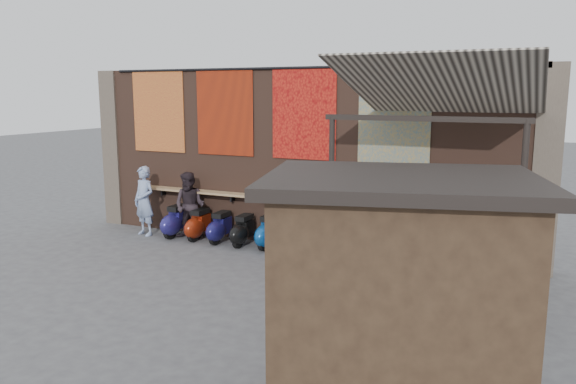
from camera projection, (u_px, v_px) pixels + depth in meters
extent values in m
plane|color=#474749|center=(237.00, 277.00, 10.65)|extent=(70.00, 70.00, 0.00)
cube|color=brown|center=(295.00, 157.00, 12.71)|extent=(10.00, 0.40, 4.00)
cube|color=#4C4238|center=(116.00, 148.00, 14.86)|extent=(0.50, 0.50, 4.00)
cube|color=#4C4238|center=(547.00, 171.00, 10.57)|extent=(0.50, 0.50, 4.00)
cube|color=#9E7A51|center=(288.00, 199.00, 12.54)|extent=(8.00, 0.32, 0.05)
cube|color=white|center=(342.00, 197.00, 11.97)|extent=(0.66, 0.27, 0.26)
cube|color=maroon|center=(158.00, 111.00, 13.83)|extent=(1.50, 0.02, 2.00)
cube|color=red|center=(225.00, 112.00, 13.04)|extent=(1.50, 0.02, 2.00)
cube|color=red|center=(304.00, 114.00, 12.22)|extent=(1.50, 0.02, 2.00)
cube|color=#286396|center=(394.00, 115.00, 11.39)|extent=(1.50, 0.02, 2.00)
cylinder|color=black|center=(291.00, 68.00, 12.16)|extent=(9.50, 0.06, 0.06)
imported|color=#8A9FC9|center=(144.00, 201.00, 13.66)|extent=(0.69, 0.54, 1.70)
imported|color=#271E24|center=(190.00, 206.00, 13.30)|extent=(0.83, 0.68, 1.61)
imported|color=black|center=(455.00, 264.00, 8.78)|extent=(1.01, 0.80, 1.60)
imported|color=#555358|center=(446.00, 273.00, 8.41)|extent=(1.14, 0.88, 1.56)
imported|color=#8C7759|center=(399.00, 233.00, 10.49)|extent=(1.01, 0.93, 1.73)
cube|color=black|center=(397.00, 311.00, 5.68)|extent=(2.72, 2.30, 2.54)
cube|color=black|center=(402.00, 181.00, 5.45)|extent=(3.06, 2.63, 0.12)
cube|color=gold|center=(397.00, 234.00, 6.47)|extent=(1.17, 0.34, 0.50)
cube|color=#473321|center=(395.00, 309.00, 6.63)|extent=(1.91, 0.59, 0.06)
cube|color=beige|center=(442.00, 87.00, 9.39)|extent=(3.20, 3.28, 0.97)
cube|color=#33261C|center=(458.00, 66.00, 10.74)|extent=(3.30, 0.08, 0.12)
cube|color=black|center=(423.00, 119.00, 8.13)|extent=(3.00, 0.08, 0.08)
cylinder|color=black|center=(331.00, 213.00, 8.98)|extent=(0.09, 0.09, 3.10)
cylinder|color=black|center=(519.00, 231.00, 7.82)|extent=(0.09, 0.09, 3.10)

